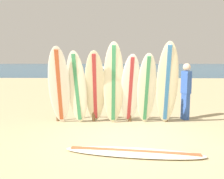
% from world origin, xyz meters
% --- Properties ---
extents(ground_plane, '(120.00, 120.00, 0.00)m').
position_xyz_m(ground_plane, '(0.00, 0.00, 0.00)').
color(ground_plane, tan).
extents(ocean_water, '(120.00, 80.00, 0.01)m').
position_xyz_m(ocean_water, '(0.00, 58.00, 0.00)').
color(ocean_water, navy).
rests_on(ocean_water, ground).
extents(surfboard_rack, '(3.29, 0.09, 1.15)m').
position_xyz_m(surfboard_rack, '(-0.36, 1.68, 0.73)').
color(surfboard_rack, brown).
rests_on(surfboard_rack, ground).
extents(surfboard_leaning_far_left, '(0.65, 0.85, 2.16)m').
position_xyz_m(surfboard_leaning_far_left, '(-1.78, 1.24, 1.08)').
color(surfboard_leaning_far_left, white).
rests_on(surfboard_leaning_far_left, ground).
extents(surfboard_leaning_left, '(0.62, 0.68, 2.04)m').
position_xyz_m(surfboard_leaning_left, '(-1.31, 1.31, 1.02)').
color(surfboard_leaning_left, silver).
rests_on(surfboard_leaning_left, ground).
extents(surfboard_leaning_center_left, '(0.59, 0.95, 2.05)m').
position_xyz_m(surfboard_leaning_center_left, '(-0.82, 1.35, 1.02)').
color(surfboard_leaning_center_left, beige).
rests_on(surfboard_leaning_center_left, ground).
extents(surfboard_leaning_center, '(0.59, 0.59, 2.27)m').
position_xyz_m(surfboard_leaning_center, '(-0.31, 1.31, 1.14)').
color(surfboard_leaning_center, beige).
rests_on(surfboard_leaning_center, ground).
extents(surfboard_leaning_center_right, '(0.61, 0.78, 1.96)m').
position_xyz_m(surfboard_leaning_center_right, '(0.16, 1.39, 0.98)').
color(surfboard_leaning_center_right, white).
rests_on(surfboard_leaning_center_right, ground).
extents(surfboard_leaning_right, '(0.55, 0.71, 1.98)m').
position_xyz_m(surfboard_leaning_right, '(0.60, 1.35, 0.99)').
color(surfboard_leaning_right, silver).
rests_on(surfboard_leaning_right, ground).
extents(surfboard_leaning_far_right, '(0.65, 0.90, 2.27)m').
position_xyz_m(surfboard_leaning_far_right, '(1.14, 1.26, 1.13)').
color(surfboard_leaning_far_right, beige).
rests_on(surfboard_leaning_far_right, ground).
extents(surfboard_lying_on_sand, '(2.74, 0.86, 0.08)m').
position_xyz_m(surfboard_lying_on_sand, '(0.12, -0.75, 0.04)').
color(surfboard_lying_on_sand, silver).
rests_on(surfboard_lying_on_sand, ground).
extents(beachgoer_standing, '(0.28, 0.32, 1.69)m').
position_xyz_m(beachgoer_standing, '(1.85, 1.95, 0.93)').
color(beachgoer_standing, '#3359B2').
rests_on(beachgoer_standing, ground).
extents(small_boat_offshore, '(2.39, 2.61, 0.71)m').
position_xyz_m(small_boat_offshore, '(-2.40, 33.02, 0.26)').
color(small_boat_offshore, '#333842').
rests_on(small_boat_offshore, ocean_water).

